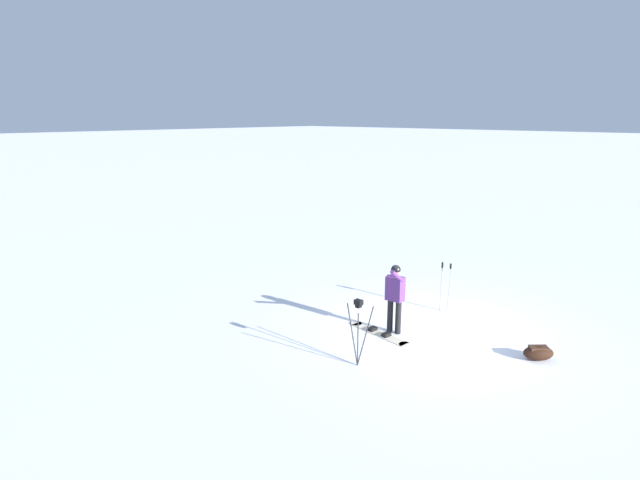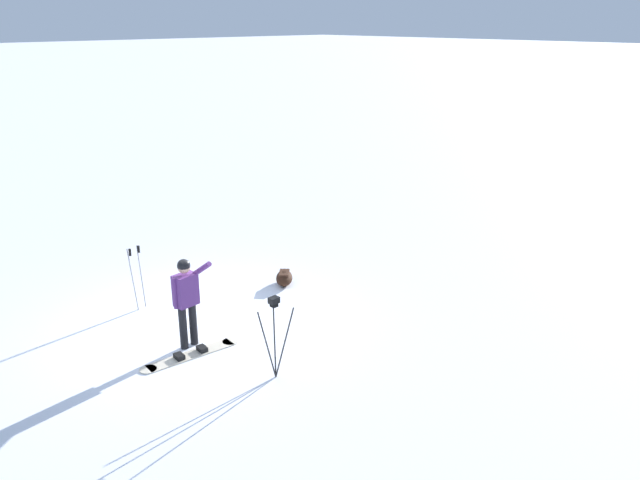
% 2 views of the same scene
% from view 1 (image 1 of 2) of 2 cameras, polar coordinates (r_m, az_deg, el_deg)
% --- Properties ---
extents(ground_plane, '(300.00, 300.00, 0.00)m').
position_cam_1_polar(ground_plane, '(12.81, 12.10, -9.83)').
color(ground_plane, white).
extents(snowboarder, '(0.64, 0.51, 1.69)m').
position_cam_1_polar(snowboarder, '(12.25, 8.24, -5.68)').
color(snowboarder, black).
rests_on(snowboarder, ground_plane).
extents(snowboard, '(0.47, 1.86, 0.10)m').
position_cam_1_polar(snowboard, '(12.48, 6.56, -10.14)').
color(snowboard, beige).
rests_on(snowboard, ground_plane).
extents(gear_bag_large, '(0.70, 0.70, 0.31)m').
position_cam_1_polar(gear_bag_large, '(12.06, 22.90, -11.36)').
color(gear_bag_large, black).
rests_on(gear_bag_large, ground_plane).
extents(camera_tripod, '(0.53, 0.54, 1.43)m').
position_cam_1_polar(camera_tripod, '(10.60, 4.26, -8.69)').
color(camera_tripod, '#262628').
rests_on(camera_tripod, ground_plane).
extents(ski_poles, '(0.18, 0.28, 1.30)m').
position_cam_1_polar(ski_poles, '(13.89, 13.67, -4.28)').
color(ski_poles, gray).
rests_on(ski_poles, ground_plane).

